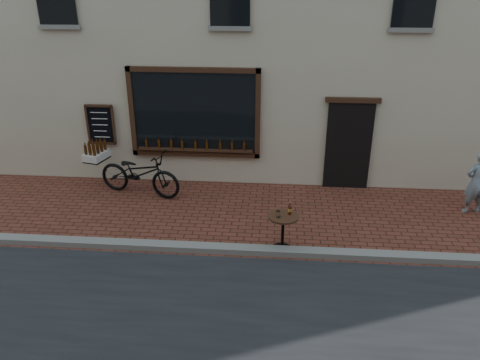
{
  "coord_description": "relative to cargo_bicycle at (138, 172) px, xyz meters",
  "views": [
    {
      "loc": [
        0.13,
        -7.56,
        5.02
      ],
      "look_at": [
        -0.59,
        1.2,
        1.1
      ],
      "focal_mm": 35.0,
      "sensor_mm": 36.0,
      "label": 1
    }
  ],
  "objects": [
    {
      "name": "cargo_bicycle",
      "position": [
        0.0,
        0.0,
        0.0
      ],
      "size": [
        2.55,
        1.27,
        1.2
      ],
      "rotation": [
        0.0,
        0.0,
        1.32
      ],
      "color": "black",
      "rests_on": "ground"
    },
    {
      "name": "ground",
      "position": [
        3.19,
        -2.63,
        -0.57
      ],
      "size": [
        90.0,
        90.0,
        0.0
      ],
      "primitive_type": "plane",
      "color": "#54281B",
      "rests_on": "ground"
    },
    {
      "name": "kerb",
      "position": [
        3.19,
        -2.43,
        -0.51
      ],
      "size": [
        90.0,
        0.25,
        0.12
      ],
      "primitive_type": "cube",
      "color": "slate",
      "rests_on": "ground"
    },
    {
      "name": "pedestrian",
      "position": [
        7.8,
        -0.31,
        0.16
      ],
      "size": [
        0.59,
        0.45,
        1.47
      ],
      "primitive_type": "imported",
      "rotation": [
        0.0,
        0.0,
        3.34
      ],
      "color": "gray",
      "rests_on": "ground"
    },
    {
      "name": "bistro_table",
      "position": [
        3.51,
        -2.28,
        -0.02
      ],
      "size": [
        0.6,
        0.6,
        1.03
      ],
      "color": "black",
      "rests_on": "ground"
    }
  ]
}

